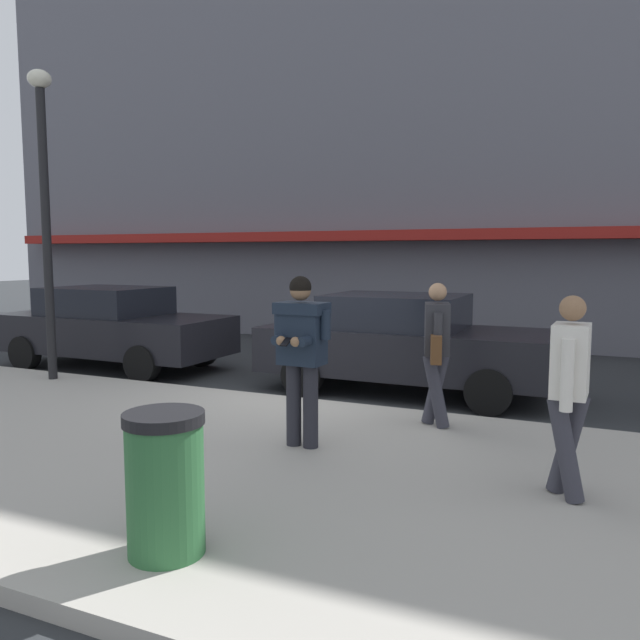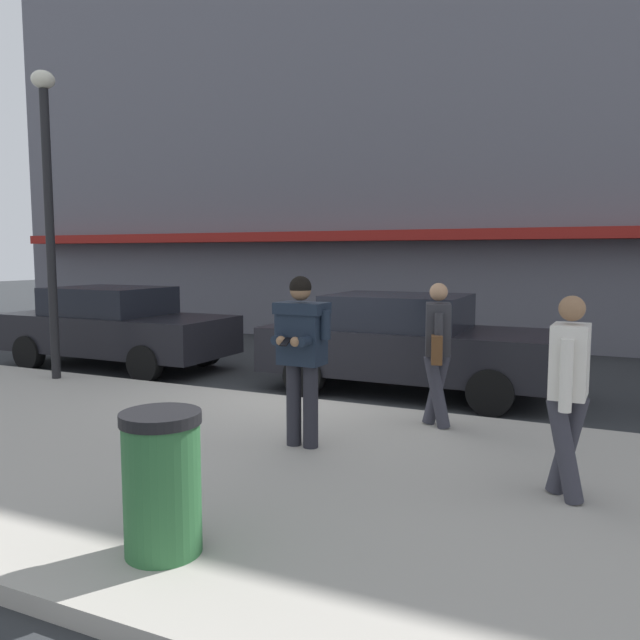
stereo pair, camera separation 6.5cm
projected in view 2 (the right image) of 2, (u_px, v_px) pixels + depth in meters
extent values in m
plane|color=#2B2D30|center=(309.00, 404.00, 9.04)|extent=(80.00, 80.00, 0.00)
cube|color=#A8A399|center=(275.00, 471.00, 6.04)|extent=(32.00, 5.30, 0.14)
cube|color=silver|center=(375.00, 410.00, 8.67)|extent=(28.00, 0.12, 0.01)
cube|color=slate|center=(493.00, 42.00, 15.52)|extent=(28.00, 4.00, 14.83)
cube|color=maroon|center=(469.00, 235.00, 13.91)|extent=(26.60, 0.70, 0.24)
cube|color=black|center=(117.00, 333.00, 11.89)|extent=(4.52, 1.86, 0.70)
cube|color=black|center=(109.00, 301.00, 11.90)|extent=(2.09, 1.66, 0.52)
cylinder|color=black|center=(205.00, 350.00, 12.11)|extent=(0.64, 0.23, 0.64)
cylinder|color=black|center=(145.00, 363.00, 10.57)|extent=(0.64, 0.23, 0.64)
cylinder|color=black|center=(97.00, 341.00, 13.29)|extent=(0.64, 0.23, 0.64)
cylinder|color=black|center=(29.00, 352.00, 11.75)|extent=(0.64, 0.23, 0.64)
cube|color=black|center=(409.00, 351.00, 9.69)|extent=(4.51, 1.84, 0.70)
cube|color=black|center=(398.00, 311.00, 9.70)|extent=(2.08, 1.65, 0.52)
cylinder|color=black|center=(508.00, 370.00, 9.93)|extent=(0.64, 0.22, 0.64)
cylinder|color=black|center=(491.00, 392.00, 8.38)|extent=(0.64, 0.22, 0.64)
cylinder|color=black|center=(346.00, 358.00, 11.08)|extent=(0.64, 0.22, 0.64)
cylinder|color=black|center=(304.00, 375.00, 9.53)|extent=(0.64, 0.22, 0.64)
cylinder|color=#23232B|center=(311.00, 406.00, 6.53)|extent=(0.16, 0.16, 0.88)
cylinder|color=#23232B|center=(294.00, 404.00, 6.61)|extent=(0.16, 0.16, 0.88)
cube|color=#192333|center=(302.00, 334.00, 6.49)|extent=(0.47, 0.31, 0.64)
cube|color=#192333|center=(302.00, 308.00, 6.46)|extent=(0.53, 0.35, 0.12)
cylinder|color=#192333|center=(325.00, 325.00, 6.36)|extent=(0.11, 0.11, 0.30)
cylinder|color=#192333|center=(308.00, 340.00, 6.29)|extent=(0.11, 0.30, 0.10)
sphere|color=#8C6647|center=(295.00, 342.00, 6.19)|extent=(0.10, 0.10, 0.10)
cylinder|color=#192333|center=(279.00, 322.00, 6.60)|extent=(0.11, 0.11, 0.30)
cylinder|color=#192333|center=(282.00, 339.00, 6.42)|extent=(0.11, 0.30, 0.10)
sphere|color=#8C6647|center=(281.00, 341.00, 6.26)|extent=(0.10, 0.10, 0.10)
cube|color=black|center=(286.00, 342.00, 6.19)|extent=(0.08, 0.14, 0.07)
sphere|color=#8C6647|center=(300.00, 290.00, 6.42)|extent=(0.22, 0.22, 0.22)
sphere|color=black|center=(300.00, 287.00, 6.41)|extent=(0.23, 0.23, 0.23)
cylinder|color=#33333D|center=(565.00, 451.00, 5.09)|extent=(0.33, 0.16, 0.87)
cylinder|color=#33333D|center=(567.00, 445.00, 5.25)|extent=(0.33, 0.16, 0.87)
cube|color=silver|center=(570.00, 361.00, 5.09)|extent=(0.30, 0.43, 0.60)
cylinder|color=silver|center=(566.00, 376.00, 4.88)|extent=(0.10, 0.10, 0.58)
cylinder|color=silver|center=(572.00, 366.00, 5.32)|extent=(0.10, 0.10, 0.58)
sphere|color=#8C6647|center=(572.00, 308.00, 5.05)|extent=(0.21, 0.21, 0.21)
cylinder|color=#33333D|center=(437.00, 389.00, 7.43)|extent=(0.35, 0.23, 0.87)
cylinder|color=#33333D|center=(437.00, 392.00, 7.26)|extent=(0.35, 0.23, 0.87)
cube|color=#2D2D33|center=(438.00, 329.00, 7.27)|extent=(0.38, 0.48, 0.60)
cylinder|color=#2D2D33|center=(437.00, 333.00, 7.52)|extent=(0.10, 0.10, 0.58)
cylinder|color=#2D2D33|center=(439.00, 338.00, 7.03)|extent=(0.10, 0.10, 0.58)
sphere|color=tan|center=(439.00, 292.00, 7.22)|extent=(0.21, 0.21, 0.21)
cube|color=brown|center=(437.00, 350.00, 7.00)|extent=(0.18, 0.26, 0.32)
cylinder|color=black|center=(50.00, 237.00, 9.98)|extent=(0.14, 0.14, 4.60)
ellipsoid|color=silver|center=(43.00, 80.00, 9.73)|extent=(0.36, 0.36, 0.28)
cylinder|color=#2D6638|center=(162.00, 489.00, 4.21)|extent=(0.52, 0.52, 0.90)
cylinder|color=black|center=(160.00, 418.00, 4.16)|extent=(0.55, 0.55, 0.08)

